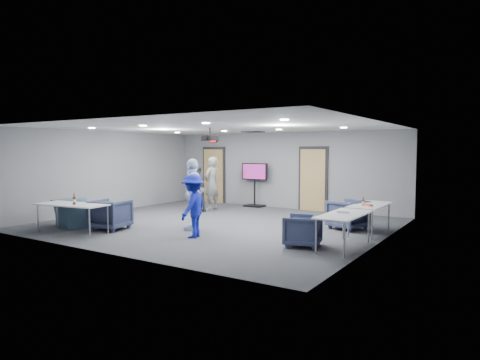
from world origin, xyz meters
The scene contains 28 objects.
floor centered at (0.00, 0.00, 0.00)m, with size 9.00×9.00×0.00m, color #323439.
ceiling centered at (0.00, 0.00, 2.70)m, with size 9.00×9.00×0.00m, color silver.
wall_back centered at (0.00, 4.00, 1.35)m, with size 9.00×0.02×2.70m, color slate.
wall_front centered at (0.00, -4.00, 1.35)m, with size 9.00×0.02×2.70m, color slate.
wall_left centered at (-4.50, 0.00, 1.35)m, with size 0.02×8.00×2.70m, color slate.
wall_right centered at (4.50, 0.00, 1.35)m, with size 0.02×8.00×2.70m, color slate.
door_left centered at (-3.00, 3.95, 1.07)m, with size 1.06×0.17×2.24m.
door_right centered at (1.20, 3.95, 1.07)m, with size 1.06×0.17×2.24m.
exit_sign centered at (-3.00, 3.93, 2.45)m, with size 0.32×0.08×0.16m.
hvac_diffuser centered at (-0.50, 2.80, 2.69)m, with size 0.60×0.60×0.03m, color black.
downlights centered at (0.00, 0.00, 2.68)m, with size 6.18×3.78×0.02m.
person_a centered at (-1.82, 2.22, 0.92)m, with size 0.67×0.44×1.84m, color gray.
person_b centered at (-1.92, 1.46, 0.80)m, with size 0.77×0.60×1.59m, color #505861.
person_c centered at (-0.02, -1.03, 0.93)m, with size 1.09×0.45×1.85m, color #C5D4FD.
person_d centered at (0.61, -1.81, 0.75)m, with size 0.97×0.56×1.51m, color #1923A4.
chair_right_a centered at (3.35, 1.20, 0.39)m, with size 0.83×0.86×0.78m, color #333B58.
chair_right_c centered at (3.20, -1.29, 0.34)m, with size 0.73×0.75×0.68m, color #3B4466.
chair_front_a centered at (-1.84, -2.18, 0.39)m, with size 0.84×0.86×0.79m, color #343C5A.
chair_front_b centered at (-3.02, -2.40, 0.36)m, with size 1.12×0.97×0.73m, color #3E566B.
table_right_a centered at (4.00, 0.93, 0.68)m, with size 0.72×1.72×0.73m.
table_right_b centered at (4.00, -0.97, 0.68)m, with size 0.74×1.78×0.73m.
table_front_left centered at (-2.29, -3.00, 0.69)m, with size 1.96×1.03×0.73m.
bottle_front centered at (-2.12, -3.07, 0.83)m, with size 0.07×0.07×0.28m.
bottle_right centered at (3.94, 0.59, 0.81)m, with size 0.06×0.06×0.22m.
snack_box centered at (4.05, 0.59, 0.75)m, with size 0.20×0.14×0.05m, color #C55331.
wrapper centered at (3.93, -0.84, 0.76)m, with size 0.25×0.17×0.06m, color white.
tv_stand centered at (-1.00, 3.75, 0.91)m, with size 1.04×0.50×1.60m.
projector centered at (-0.13, -0.13, 2.40)m, with size 0.40×0.38×0.36m.
Camera 1 is at (6.97, -9.66, 2.07)m, focal length 32.00 mm.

